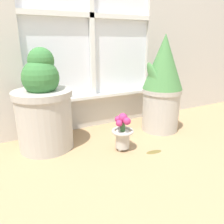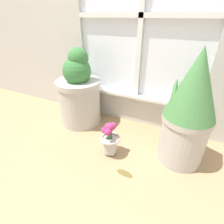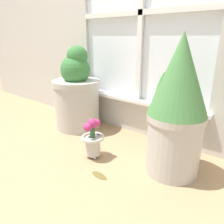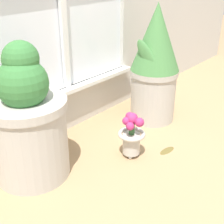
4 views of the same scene
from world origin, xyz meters
name	(u,v)px [view 3 (image 3 of 4)]	position (x,y,z in m)	size (l,w,h in m)	color
ground_plane	(84,162)	(0.00, 0.00, 0.00)	(10.00, 10.00, 0.00)	tan
potted_plant_left	(77,94)	(-0.44, 0.36, 0.28)	(0.37, 0.37, 0.65)	#B7B2A8
potted_plant_right	(177,106)	(0.44, 0.25, 0.38)	(0.30, 0.30, 0.74)	#B7B2A8
flower_vase	(92,138)	(-0.01, 0.08, 0.13)	(0.14, 0.14, 0.25)	#BCB7AD
fallen_leaf	(99,175)	(0.16, -0.04, 0.00)	(0.11, 0.05, 0.01)	brown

